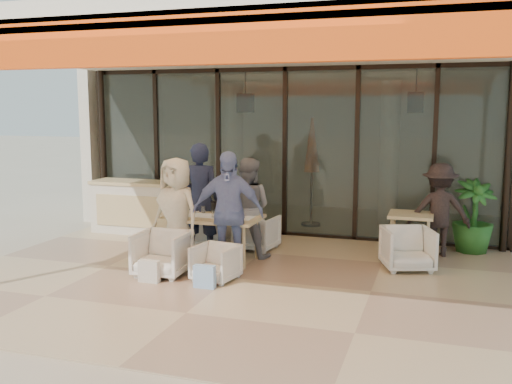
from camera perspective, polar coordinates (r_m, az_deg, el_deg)
ground at (r=8.29m, az=-2.60°, el=-8.72°), size 70.00×70.00×0.00m
terrace_floor at (r=8.29m, az=-2.60°, el=-8.69°), size 8.00×6.00×0.01m
terrace_structure at (r=7.72m, az=-3.47°, el=14.40°), size 8.00×6.00×3.40m
glass_storefront at (r=10.82m, az=2.93°, el=3.92°), size 8.08×0.10×3.20m
interior_block at (r=13.04m, az=5.64°, el=7.42°), size 9.05×3.62×3.52m
host_counter at (r=11.35m, az=-11.63°, el=-1.47°), size 1.85×0.65×1.04m
dining_table at (r=9.07m, az=-4.35°, el=-2.78°), size 1.50×0.90×0.93m
chair_far_left at (r=10.15m, az=-4.46°, el=-3.69°), size 0.64×0.60×0.64m
chair_far_right at (r=9.86m, az=0.07°, el=-3.91°), size 0.73×0.69×0.68m
chair_near_left at (r=8.46m, az=-9.39°, el=-5.90°), size 0.73×0.69×0.73m
chair_near_right at (r=8.14m, az=-4.07°, el=-6.93°), size 0.65×0.62×0.58m
diner_navy at (r=9.59m, az=-5.64°, el=-0.66°), size 0.77×0.59×1.88m
diner_grey at (r=9.30m, az=-0.88°, el=-1.61°), size 0.81×0.64×1.65m
diner_cream at (r=8.79m, az=-7.97°, el=-2.10°), size 0.94×0.73×1.70m
diner_periwinkle at (r=8.46m, az=-2.84°, el=-2.03°), size 1.13×0.61×1.82m
tote_bag_cream at (r=8.17m, az=-10.65°, el=-7.88°), size 0.30×0.10×0.34m
tote_bag_blue at (r=7.82m, az=-5.17°, el=-8.52°), size 0.30×0.10×0.34m
side_table at (r=9.61m, az=15.23°, el=-2.72°), size 0.70×0.70×0.74m
side_chair at (r=8.94m, az=14.92°, el=-5.33°), size 0.89×0.86×0.73m
standing_woman at (r=9.82m, az=17.85°, el=-1.77°), size 1.07×0.70×1.56m
potted_palm at (r=10.29m, az=20.89°, el=-2.32°), size 0.92×0.92×1.25m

